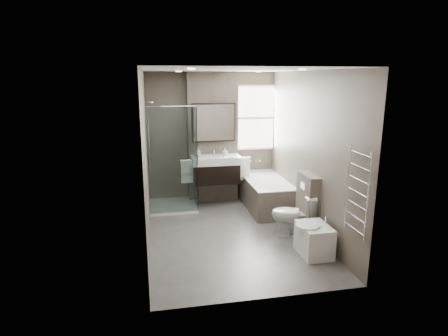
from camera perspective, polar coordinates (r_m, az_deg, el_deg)
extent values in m
cube|color=#54514D|center=(6.25, 1.00, -10.10)|extent=(2.65, 3.85, 0.05)
cube|color=silver|center=(5.72, 1.11, 15.00)|extent=(2.65, 3.85, 0.05)
cube|color=brown|center=(7.70, -1.94, 4.76)|extent=(2.65, 0.05, 2.60)
cube|color=brown|center=(4.03, 6.77, -3.64)|extent=(2.65, 0.05, 2.60)
cube|color=brown|center=(5.72, -12.05, 1.32)|extent=(0.05, 3.85, 2.60)
cube|color=brown|center=(6.25, 13.04, 2.31)|extent=(0.05, 3.85, 2.60)
cube|color=#574F44|center=(7.55, -1.76, 4.59)|extent=(1.00, 0.25, 2.60)
cube|color=black|center=(7.35, -1.28, -0.77)|extent=(0.90, 0.45, 0.38)
cube|color=white|center=(7.29, -1.30, 1.25)|extent=(0.95, 0.47, 0.15)
cylinder|color=silver|center=(7.42, -1.52, 2.54)|extent=(0.03, 0.03, 0.12)
cylinder|color=silver|center=(7.35, -1.45, 2.88)|extent=(0.02, 0.12, 0.02)
cube|color=black|center=(7.36, -1.58, 6.94)|extent=(0.86, 0.06, 0.76)
cube|color=white|center=(7.32, -1.53, 6.90)|extent=(0.80, 0.02, 0.70)
cube|color=white|center=(7.24, -5.63, -0.56)|extent=(0.24, 0.06, 0.44)
cube|color=white|center=(7.42, 3.00, -0.15)|extent=(0.24, 0.06, 0.44)
cube|color=white|center=(7.47, -7.77, -5.72)|extent=(0.90, 0.90, 0.06)
cube|color=white|center=(6.76, -7.81, 1.06)|extent=(0.88, 0.01, 1.94)
cube|color=white|center=(7.23, -4.51, 1.97)|extent=(0.01, 0.88, 1.94)
cylinder|color=silver|center=(7.15, -11.29, 3.40)|extent=(0.02, 0.02, 1.00)
cube|color=#574F44|center=(7.36, 6.30, -3.95)|extent=(0.75, 1.60, 0.55)
cube|color=white|center=(7.28, 6.36, -1.85)|extent=(0.75, 1.60, 0.03)
cube|color=white|center=(7.30, 6.34, -2.34)|extent=(0.61, 1.42, 0.12)
cube|color=white|center=(7.80, 4.69, 7.62)|extent=(0.98, 0.04, 1.33)
cube|color=white|center=(7.78, 4.74, 7.60)|extent=(0.90, 0.01, 1.25)
cube|color=white|center=(7.77, 4.75, 7.59)|extent=(0.90, 0.01, 0.05)
imported|color=white|center=(6.13, 10.52, -7.00)|extent=(0.79, 0.61, 0.71)
cube|color=#574F44|center=(6.19, 12.60, -5.47)|extent=(0.18, 0.55, 1.00)
cube|color=silver|center=(6.05, 11.93, -2.68)|extent=(0.01, 0.16, 0.11)
cube|color=white|center=(5.61, 13.56, -10.62)|extent=(0.40, 0.56, 0.45)
cylinder|color=white|center=(5.48, 12.62, -8.68)|extent=(0.33, 0.33, 0.06)
cylinder|color=silver|center=(5.56, 15.25, -7.59)|extent=(0.02, 0.02, 0.10)
cylinder|color=silver|center=(4.69, 21.10, -4.31)|extent=(0.03, 0.03, 1.10)
cylinder|color=silver|center=(5.07, 18.38, -2.78)|extent=(0.03, 0.03, 1.10)
cube|color=silver|center=(4.88, 19.69, -3.52)|extent=(0.02, 0.46, 1.00)
imported|color=white|center=(7.19, -3.93, 2.39)|extent=(0.08, 0.08, 0.18)
imported|color=white|center=(7.35, 0.18, 2.52)|extent=(0.11, 0.11, 0.14)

